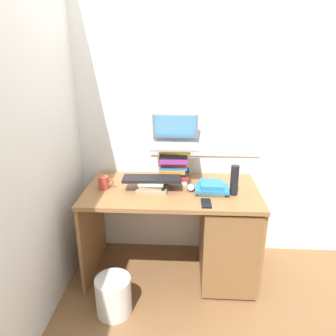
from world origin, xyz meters
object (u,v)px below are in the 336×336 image
cell_phone (206,203)px  keyboard (152,179)px  book_stack_keyboard_riser (152,185)px  water_bottle (234,180)px  computer_mouse (191,187)px  book_stack_tall (174,165)px  desk (213,231)px  laptop (175,138)px  wastebasket (114,295)px  mug (104,182)px  book_stack_side (212,188)px

cell_phone → keyboard: bearing=150.3°
book_stack_keyboard_riser → water_bottle: (0.59, -0.05, 0.07)m
book_stack_keyboard_riser → computer_mouse: bearing=3.6°
book_stack_tall → water_bottle: bearing=-26.2°
desk → book_stack_keyboard_riser: (-0.47, -0.00, 0.37)m
book_stack_tall → keyboard: size_ratio=0.67×
laptop → water_bottle: size_ratio=1.65×
book_stack_keyboard_riser → computer_mouse: size_ratio=2.23×
desk → wastebasket: 0.86m
keyboard → mug: 0.36m
computer_mouse → laptop: bearing=121.8°
desk → water_bottle: size_ratio=5.91×
desk → book_stack_tall: (-0.31, 0.16, 0.47)m
mug → computer_mouse: bearing=0.9°
water_bottle → cell_phone: water_bottle is taller
computer_mouse → book_stack_side: bearing=-13.7°
desk → cell_phone: 0.40m
wastebasket → computer_mouse: bearing=41.5°
keyboard → laptop: bearing=53.2°
desk → laptop: 0.76m
book_stack_tall → book_stack_keyboard_riser: 0.25m
keyboard → book_stack_side: bearing=-4.2°
mug → water_bottle: water_bottle is taller
desk → keyboard: (-0.46, -0.00, 0.42)m
keyboard → mug: (-0.36, 0.01, -0.04)m
desk → water_bottle: 0.46m
desk → book_stack_side: size_ratio=5.22×
book_stack_tall → book_stack_keyboard_riser: (-0.16, -0.17, -0.11)m
computer_mouse → cell_phone: bearing=-66.9°
book_stack_keyboard_riser → wastebasket: bearing=-117.1°
laptop → book_stack_tall: bearing=-92.3°
book_stack_keyboard_riser → mug: bearing=178.8°
water_bottle → wastebasket: bearing=-154.5°
keyboard → wastebasket: 0.84m
keyboard → computer_mouse: bearing=2.0°
book_stack_side → mug: size_ratio=2.08×
laptop → cell_phone: (0.23, -0.44, -0.33)m
desk → mug: (-0.82, 0.01, 0.38)m
book_stack_side → keyboard: bearing=177.9°
book_stack_keyboard_riser → keyboard: size_ratio=0.55×
computer_mouse → wastebasket: computer_mouse is taller
book_stack_side → cell_phone: 0.20m
desk → book_stack_keyboard_riser: size_ratio=5.51×
mug → cell_phone: mug is taller
mug → book_stack_tall: bearing=17.1°
water_bottle → cell_phone: 0.28m
mug → keyboard: bearing=-1.6°
wastebasket → mug: bearing=106.9°
laptop → desk: bearing=-36.2°
book_stack_side → laptop: laptop is taller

